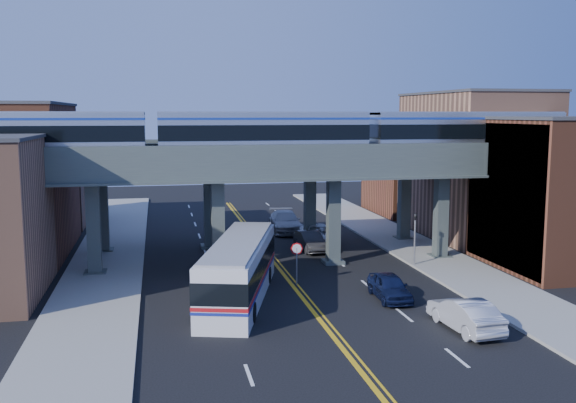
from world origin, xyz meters
name	(u,v)px	position (x,y,z in m)	size (l,w,h in m)	color
ground	(303,299)	(0.00, 0.00, 0.00)	(120.00, 120.00, 0.00)	black
sidewalk_west	(106,266)	(-11.50, 10.00, 0.08)	(5.00, 70.00, 0.16)	gray
sidewalk_east	(422,252)	(11.50, 10.00, 0.08)	(5.00, 70.00, 0.16)	gray
building_west_b	(11,180)	(-18.50, 16.00, 5.50)	(8.00, 14.00, 11.00)	brown
building_west_c	(42,182)	(-18.50, 29.00, 4.00)	(8.00, 10.00, 8.00)	#97664E
building_east_a	(557,194)	(18.50, 4.00, 5.00)	(8.00, 10.00, 10.00)	brown
building_east_b	(472,165)	(18.50, 16.00, 6.00)	(8.00, 14.00, 12.00)	#97664E
building_east_c	(413,170)	(18.50, 29.00, 4.50)	(8.00, 10.00, 9.00)	brown
mural_panel	(504,199)	(14.55, 4.00, 4.75)	(0.10, 9.50, 9.50)	teal
elevated_viaduct_near	(277,172)	(0.00, 8.00, 6.47)	(52.00, 3.60, 7.40)	#424D49
elevated_viaduct_far	(260,164)	(0.00, 15.00, 6.47)	(52.00, 3.60, 7.40)	#424D49
transit_train	(264,133)	(-0.86, 8.00, 9.10)	(43.13, 2.70, 3.14)	black
stop_sign	(297,257)	(0.30, 3.00, 1.76)	(0.76, 0.09, 2.63)	slate
traffic_signal	(415,233)	(9.20, 6.00, 2.30)	(0.15, 0.18, 4.10)	slate
transit_bus	(239,271)	(-3.53, 0.62, 1.66)	(6.09, 12.81, 3.23)	silver
car_lane_a	(390,287)	(4.78, -1.05, 0.72)	(1.70, 4.23, 1.44)	#0E1433
car_lane_b	(310,241)	(3.41, 12.40, 0.73)	(1.55, 4.45, 1.47)	#2E2E30
car_lane_c	(318,235)	(4.53, 14.32, 0.79)	(2.62, 5.69, 1.58)	white
car_lane_d	(285,222)	(3.12, 20.56, 0.89)	(2.51, 6.16, 1.79)	#9B9CA0
car_parked_curb	(465,314)	(6.50, -6.71, 0.79)	(1.67, 4.79, 1.58)	silver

